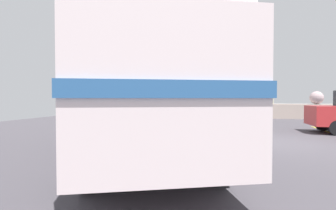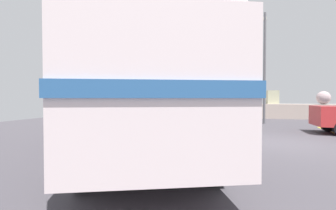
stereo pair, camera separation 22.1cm
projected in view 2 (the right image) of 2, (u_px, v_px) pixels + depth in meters
ground at (279, 144)px, 8.57m from camera, size 32.00×26.00×0.02m
breakwater at (252, 108)px, 20.00m from camera, size 31.36×2.02×2.48m
vintage_coach at (145, 79)px, 6.95m from camera, size 5.44×8.85×3.70m
lamp_post at (264, 62)px, 15.22m from camera, size 0.44×1.12×6.57m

